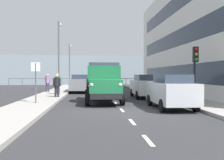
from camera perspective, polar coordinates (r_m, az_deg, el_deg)
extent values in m
plane|color=#2D2D30|center=(20.31, -0.69, -3.58)|extent=(80.00, 80.00, 0.00)
cube|color=#9E9993|center=(21.15, 11.97, -3.21)|extent=(2.32, 37.28, 0.15)
cube|color=#9E9993|center=(20.50, -13.76, -3.36)|extent=(2.32, 37.28, 0.15)
cube|color=silver|center=(6.60, 8.40, -13.75)|extent=(0.12, 1.10, 0.01)
cube|color=silver|center=(8.97, 4.72, -9.72)|extent=(0.12, 1.10, 0.01)
cube|color=silver|center=(11.82, 2.35, -7.06)|extent=(0.12, 1.10, 0.01)
cube|color=silver|center=(14.76, 0.89, -5.39)|extent=(0.12, 1.10, 0.01)
cube|color=silver|center=(17.48, -0.01, -4.35)|extent=(0.12, 1.10, 0.01)
cube|color=silver|center=(19.68, -0.56, -3.73)|extent=(0.12, 1.10, 0.01)
cube|color=silver|center=(21.87, -0.99, -3.23)|extent=(0.12, 1.10, 0.01)
cube|color=silver|center=(24.65, -1.42, -2.72)|extent=(0.12, 1.10, 0.01)
cube|color=silver|center=(27.48, -1.78, -2.31)|extent=(0.12, 1.10, 0.01)
cube|color=silver|center=(29.98, -2.04, -2.01)|extent=(0.12, 1.10, 0.01)
cube|color=silver|center=(32.23, -2.23, -1.79)|extent=(0.12, 1.10, 0.01)
cube|color=silver|center=(34.72, -2.42, -1.57)|extent=(0.12, 1.10, 0.01)
cube|color=silver|center=(24.32, 22.67, 9.22)|extent=(7.66, 24.13, 10.25)
cube|color=#2D3847|center=(22.58, 14.02, 1.44)|extent=(0.08, 20.51, 1.40)
cube|color=#2D3847|center=(22.79, 14.06, 9.00)|extent=(0.08, 20.51, 1.40)
cube|color=#2D3847|center=(23.39, 14.10, 16.30)|extent=(0.08, 20.51, 1.40)
cube|color=#84939E|center=(41.86, -2.84, 2.33)|extent=(80.00, 0.80, 5.00)
cylinder|color=#4C5156|center=(41.25, 17.18, -0.35)|extent=(0.08, 0.08, 1.20)
cylinder|color=#4C5156|center=(40.54, 14.56, -0.36)|extent=(0.08, 0.08, 1.20)
cylinder|color=#4C5156|center=(39.92, 11.85, -0.37)|extent=(0.08, 0.08, 1.20)
cylinder|color=#4C5156|center=(39.39, 9.06, -0.38)|extent=(0.08, 0.08, 1.20)
cylinder|color=#4C5156|center=(38.96, 6.21, -0.39)|extent=(0.08, 0.08, 1.20)
cylinder|color=#4C5156|center=(38.63, 3.29, -0.40)|extent=(0.08, 0.08, 1.20)
cylinder|color=#4C5156|center=(38.40, 0.34, -0.41)|extent=(0.08, 0.08, 1.20)
cylinder|color=#4C5156|center=(38.27, -2.65, -0.41)|extent=(0.08, 0.08, 1.20)
cylinder|color=#4C5156|center=(38.24, -5.64, -0.42)|extent=(0.08, 0.08, 1.20)
cylinder|color=#4C5156|center=(38.32, -8.63, -0.42)|extent=(0.08, 0.08, 1.20)
cylinder|color=#4C5156|center=(38.51, -11.61, -0.43)|extent=(0.08, 0.08, 1.20)
cylinder|color=#4C5156|center=(38.79, -14.54, -0.43)|extent=(0.08, 0.08, 1.20)
cylinder|color=#4C5156|center=(39.18, -17.42, -0.43)|extent=(0.08, 0.08, 1.20)
cylinder|color=#4C5156|center=(39.66, -20.25, -0.43)|extent=(0.08, 0.08, 1.20)
cylinder|color=#4C5156|center=(40.24, -22.99, -0.43)|extent=(0.08, 0.08, 1.20)
cube|color=#4C5156|center=(38.25, -2.65, 0.36)|extent=(28.00, 0.08, 0.08)
cube|color=black|center=(15.18, -2.02, -2.95)|extent=(1.64, 5.60, 0.30)
cube|color=#196038|center=(13.31, -1.63, -1.38)|extent=(1.72, 1.90, 0.70)
cube|color=silver|center=(12.42, -1.40, -1.71)|extent=(1.16, 0.08, 0.56)
sphere|color=white|center=(12.48, 1.98, -1.10)|extent=(0.20, 0.20, 0.20)
sphere|color=white|center=(12.39, -4.79, -1.12)|extent=(0.20, 0.20, 0.20)
cube|color=#196038|center=(14.80, -1.96, 1.11)|extent=(1.93, 1.34, 1.15)
cube|color=#2D3847|center=(14.81, -1.96, 2.95)|extent=(1.78, 1.23, 0.56)
cube|color=#2D2319|center=(16.51, -2.25, -1.81)|extent=(2.10, 2.80, 0.16)
cube|color=black|center=(16.57, 1.23, -0.69)|extent=(0.08, 2.80, 0.56)
cube|color=black|center=(16.48, -5.75, -0.71)|extent=(0.08, 2.80, 0.56)
cylinder|color=black|center=(13.61, 2.41, -4.07)|extent=(0.24, 0.90, 0.90)
cylinder|color=black|center=(13.50, -5.77, -4.11)|extent=(0.24, 0.90, 0.90)
cylinder|color=black|center=(16.80, 1.02, -3.06)|extent=(0.24, 0.90, 0.90)
cylinder|color=black|center=(16.71, -5.59, -3.08)|extent=(0.24, 0.90, 0.90)
cube|color=#B7BABF|center=(12.66, 13.57, -2.91)|extent=(1.67, 3.81, 1.00)
cube|color=#2D3847|center=(12.44, 13.88, 0.29)|extent=(1.37, 2.10, 0.42)
cylinder|color=black|center=(13.62, 8.81, -4.71)|extent=(0.18, 0.60, 0.60)
cylinder|color=black|center=(14.08, 15.11, -4.55)|extent=(0.18, 0.60, 0.60)
cylinder|color=black|center=(11.35, 11.64, -5.92)|extent=(0.18, 0.60, 0.60)
cylinder|color=black|center=(11.89, 19.02, -5.63)|extent=(0.18, 0.60, 0.60)
cube|color=white|center=(18.21, 7.83, -1.63)|extent=(1.72, 3.84, 1.00)
cube|color=#2D3847|center=(18.00, 7.98, 0.60)|extent=(1.41, 2.11, 0.42)
cylinder|color=black|center=(19.26, 4.66, -2.96)|extent=(0.18, 0.60, 0.60)
cylinder|color=black|center=(19.59, 9.40, -2.90)|extent=(0.18, 0.60, 0.60)
cylinder|color=black|center=(16.92, 6.00, -3.54)|extent=(0.18, 0.60, 0.60)
cylinder|color=black|center=(17.30, 11.34, -3.45)|extent=(0.18, 0.60, 0.60)
cube|color=slate|center=(23.58, -7.42, -0.97)|extent=(1.83, 4.54, 1.00)
cube|color=#2D3847|center=(23.76, -7.41, 0.76)|extent=(1.50, 2.50, 0.42)
cylinder|color=black|center=(22.18, -5.34, -2.40)|extent=(0.18, 0.60, 0.60)
cylinder|color=black|center=(22.26, -9.81, -2.40)|extent=(0.18, 0.60, 0.60)
cylinder|color=black|center=(24.99, -5.29, -1.99)|extent=(0.18, 0.60, 0.60)
cylinder|color=black|center=(25.06, -9.26, -1.99)|extent=(0.18, 0.60, 0.60)
cylinder|color=black|center=(17.53, -12.49, -2.64)|extent=(0.14, 0.14, 0.76)
cylinder|color=black|center=(17.55, -13.07, -2.64)|extent=(0.14, 0.14, 0.76)
cylinder|color=black|center=(17.51, -12.79, -0.40)|extent=(0.34, 0.34, 0.60)
cylinder|color=black|center=(17.48, -12.07, -0.50)|extent=(0.09, 0.09, 0.56)
cylinder|color=black|center=(17.54, -13.50, -0.50)|extent=(0.09, 0.09, 0.56)
sphere|color=tan|center=(17.50, -12.80, 0.92)|extent=(0.21, 0.21, 0.21)
cylinder|color=#383342|center=(20.03, -12.32, -2.10)|extent=(0.14, 0.14, 0.80)
cylinder|color=#383342|center=(20.05, -12.83, -2.09)|extent=(0.14, 0.14, 0.80)
cylinder|color=#47724C|center=(20.01, -12.58, -0.04)|extent=(0.34, 0.34, 0.64)
cylinder|color=#47724C|center=(19.99, -11.96, -0.13)|extent=(0.09, 0.09, 0.59)
cylinder|color=#47724C|center=(20.05, -13.20, -0.13)|extent=(0.09, 0.09, 0.59)
sphere|color=tan|center=(20.01, -12.59, 1.19)|extent=(0.22, 0.22, 0.22)
cylinder|color=#383342|center=(22.96, -14.60, -1.70)|extent=(0.14, 0.14, 0.79)
cylinder|color=#383342|center=(22.99, -15.04, -1.70)|extent=(0.14, 0.14, 0.79)
cylinder|color=gray|center=(22.95, -14.83, 0.07)|extent=(0.34, 0.34, 0.63)
cylinder|color=gray|center=(22.91, -14.28, 0.00)|extent=(0.09, 0.09, 0.58)
cylinder|color=gray|center=(22.99, -15.37, -0.01)|extent=(0.09, 0.09, 0.58)
sphere|color=tan|center=(22.95, -14.83, 1.12)|extent=(0.21, 0.21, 0.21)
cylinder|color=black|center=(15.26, 18.71, 1.33)|extent=(0.12, 0.12, 3.20)
cube|color=black|center=(15.17, 18.95, 5.68)|extent=(0.28, 0.24, 0.90)
sphere|color=red|center=(15.09, 19.14, 6.84)|extent=(0.18, 0.18, 0.18)
sphere|color=orange|center=(15.07, 19.14, 5.71)|extent=(0.18, 0.18, 0.18)
sphere|color=green|center=(15.04, 19.13, 4.57)|extent=(0.18, 0.18, 0.18)
cylinder|color=#59595B|center=(24.49, -12.34, 5.51)|extent=(0.16, 0.16, 6.78)
cylinder|color=#59595B|center=(25.39, -12.24, 12.85)|extent=(0.10, 0.90, 0.10)
sphere|color=silver|center=(25.82, -12.11, 12.55)|extent=(0.32, 0.32, 0.32)
cylinder|color=#59595B|center=(33.91, -9.89, 3.45)|extent=(0.16, 0.16, 5.75)
cylinder|color=#59595B|center=(34.58, -9.85, 8.02)|extent=(0.10, 0.90, 0.10)
sphere|color=silver|center=(35.02, -9.78, 7.85)|extent=(0.32, 0.32, 0.32)
cylinder|color=#4C4C4C|center=(14.11, -17.40, -0.68)|extent=(0.07, 0.07, 2.20)
cube|color=silver|center=(14.11, -17.43, 2.98)|extent=(0.50, 0.04, 0.50)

